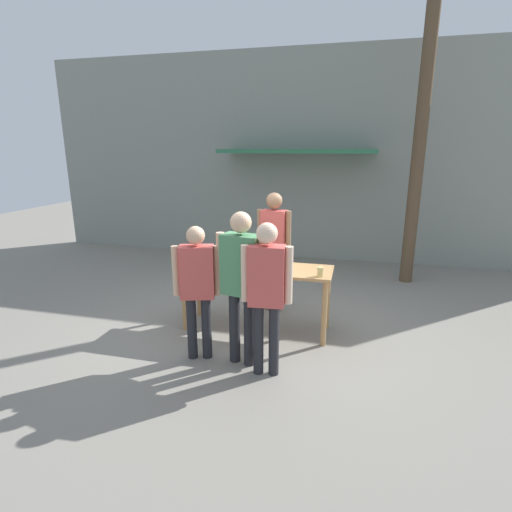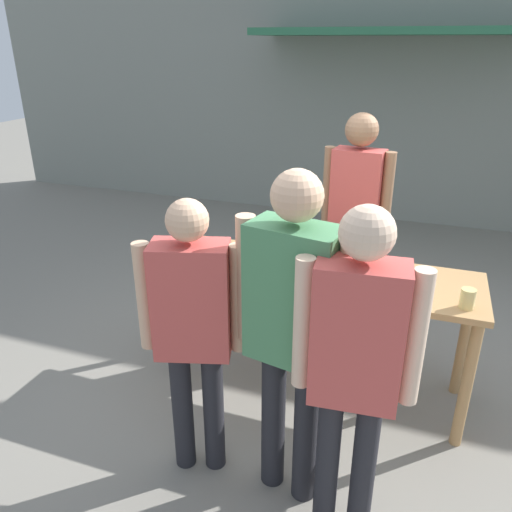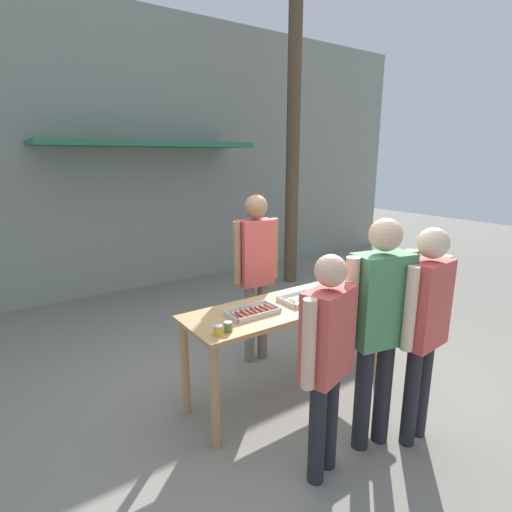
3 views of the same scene
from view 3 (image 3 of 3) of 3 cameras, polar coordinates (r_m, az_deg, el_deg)
name	(u,v)px [view 3 (image 3 of 3)]	position (r m, az deg, el deg)	size (l,w,h in m)	color
ground_plane	(289,391)	(4.12, 4.76, -18.64)	(24.00, 24.00, 0.00)	gray
building_facade_back	(137,154)	(7.00, -16.66, 13.79)	(12.00, 1.11, 4.50)	gray
serving_table	(291,316)	(3.75, 5.01, -8.51)	(2.05, 0.66, 0.91)	tan
food_tray_sausages	(253,312)	(3.44, -0.47, -8.01)	(0.44, 0.24, 0.04)	silver
food_tray_buns	(301,299)	(3.75, 6.44, -6.15)	(0.37, 0.28, 0.05)	silver
condiment_jar_mustard	(218,330)	(3.06, -5.41, -10.53)	(0.07, 0.07, 0.08)	gold
condiment_jar_ketchup	(228,327)	(3.11, -4.01, -10.04)	(0.07, 0.07, 0.08)	#567A38
beer_cup	(373,285)	(4.15, 16.37, -4.01)	(0.08, 0.08, 0.12)	#DBC67A
person_server_behind_table	(256,262)	(4.23, 0.00, -0.88)	(0.52, 0.24, 1.84)	#756B5B
person_customer_holding_hotdog	(327,350)	(2.77, 10.11, -13.07)	(0.55, 0.32, 1.63)	#232328
person_customer_with_cup	(425,318)	(3.28, 22.99, -8.15)	(0.55, 0.24, 1.73)	#232328
person_customer_waiting_in_line	(379,316)	(3.09, 17.18, -8.22)	(0.61, 0.32, 1.81)	#232328
utility_pole	(294,103)	(7.07, 5.43, 20.95)	(1.10, 0.23, 5.99)	brown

